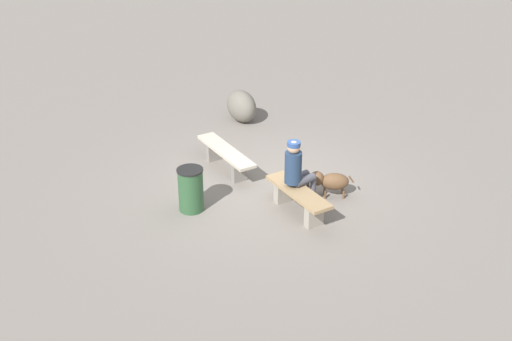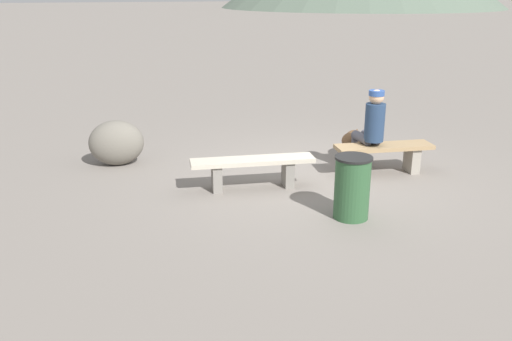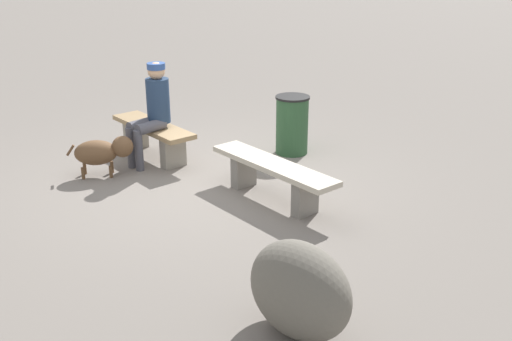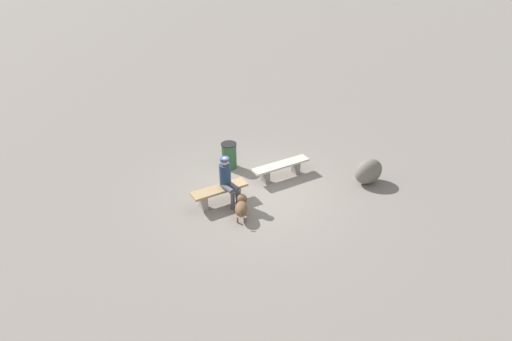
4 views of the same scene
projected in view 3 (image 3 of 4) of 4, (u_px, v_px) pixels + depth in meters
The scene contains 7 objects.
ground at pixel (195, 183), 7.57m from camera, with size 210.00×210.00×0.06m, color gray.
bench_left at pixel (273, 173), 6.90m from camera, with size 1.86×0.54×0.46m.
bench_right at pixel (153, 135), 8.28m from camera, with size 1.59×0.56×0.48m.
seated_person at pixel (153, 106), 7.91m from camera, with size 0.34×0.65×1.37m.
dog at pixel (103, 151), 7.61m from camera, with size 0.63×0.72×0.52m.
trash_bin at pixel (292, 125), 8.42m from camera, with size 0.48×0.48×0.83m.
boulder at pixel (300, 290), 4.50m from camera, with size 0.91×0.59×0.76m, color #6B665B.
Camera 3 is at (-5.47, 4.44, 2.85)m, focal length 41.81 mm.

